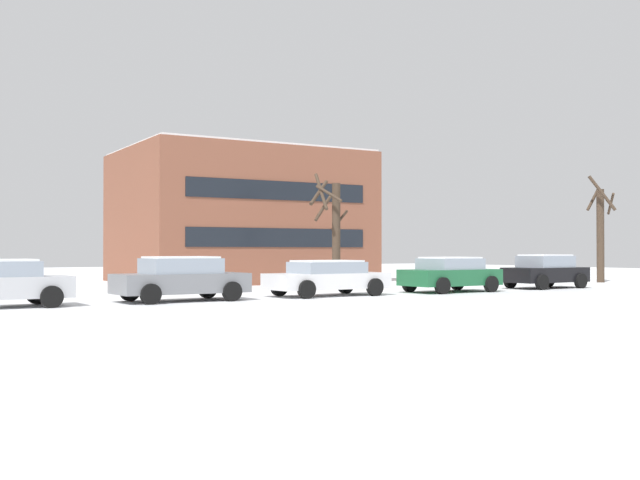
{
  "coord_description": "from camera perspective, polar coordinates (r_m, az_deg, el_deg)",
  "views": [
    {
      "loc": [
        -0.03,
        -15.18,
        1.66
      ],
      "look_at": [
        11.83,
        5.0,
        1.97
      ],
      "focal_mm": 42.75,
      "sensor_mm": 36.0,
      "label": 1
    }
  ],
  "objects": [
    {
      "name": "parked_car_gray",
      "position": [
        25.12,
        -10.37,
        -2.84
      ],
      "size": [
        4.32,
        2.25,
        1.46
      ],
      "color": "slate",
      "rests_on": "ground"
    },
    {
      "name": "parked_car_white",
      "position": [
        27.52,
        0.54,
        -2.81
      ],
      "size": [
        4.58,
        2.24,
        1.29
      ],
      "color": "white",
      "rests_on": "ground"
    },
    {
      "name": "parked_car_green",
      "position": [
        30.55,
        9.72,
        -2.52
      ],
      "size": [
        4.04,
        2.29,
        1.39
      ],
      "color": "#1E6038",
      "rests_on": "ground"
    },
    {
      "name": "parked_car_black",
      "position": [
        34.53,
        16.52,
        -2.25
      ],
      "size": [
        3.91,
        2.12,
        1.47
      ],
      "color": "black",
      "rests_on": "ground"
    },
    {
      "name": "tree_far_mid",
      "position": [
        32.78,
        1.02,
        0.93
      ],
      "size": [
        1.8,
        2.12,
        5.01
      ],
      "color": "#423326",
      "rests_on": "ground"
    },
    {
      "name": "tree_far_left",
      "position": [
        41.61,
        20.26,
        0.68
      ],
      "size": [
        1.8,
        1.51,
        5.46
      ],
      "color": "#423326",
      "rests_on": "ground"
    },
    {
      "name": "building_far_right",
      "position": [
        40.61,
        -6.1,
        1.74
      ],
      "size": [
        11.86,
        9.46,
        6.86
      ],
      "color": "brown",
      "rests_on": "ground"
    }
  ]
}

